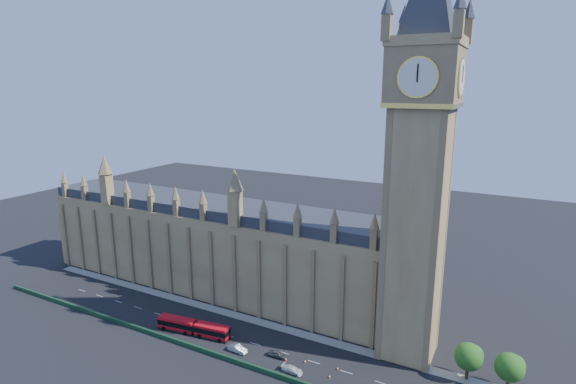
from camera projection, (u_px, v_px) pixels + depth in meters
The scene contains 15 objects.
ground at pixel (242, 340), 113.11m from camera, with size 400.00×400.00×0.00m, color black.
palace_westminster at pixel (213, 245), 140.25m from camera, with size 120.00×20.00×28.00m.
elizabeth_tower at pixel (422, 124), 95.25m from camera, with size 20.59×20.59×105.00m.
bridge_parapet at pixel (220, 356), 105.24m from camera, with size 160.00×0.60×1.20m, color #1E4C2D.
kerb_north at pixel (261, 322), 121.25m from camera, with size 160.00×3.00×0.16m, color gray.
tree_east_near at pixel (470, 356), 96.63m from camera, with size 6.00×6.00×8.50m.
tree_east_far at pixel (511, 367), 92.97m from camera, with size 6.00×6.00×8.50m.
red_bus at pixel (193, 327), 115.54m from camera, with size 20.27×5.42×3.41m.
car_grey at pixel (277, 354), 105.73m from camera, with size 1.81×4.50×1.53m, color #3F4346.
car_silver at pixel (237, 349), 107.81m from camera, with size 1.73×4.97×1.64m, color #B5B8BD.
car_white at pixel (292, 370), 100.03m from camera, with size 2.02×4.96×1.44m, color silver.
cone_a at pixel (338, 369), 101.03m from camera, with size 0.51×0.51×0.63m.
cone_b at pixel (286, 359), 104.38m from camera, with size 0.59×0.59×0.71m.
cone_c at pixel (305, 361), 103.66m from camera, with size 0.56×0.56×0.70m.
cone_d at pixel (330, 377), 98.24m from camera, with size 0.52×0.52×0.65m.
Camera 1 is at (57.92, -84.18, 62.29)m, focal length 28.00 mm.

